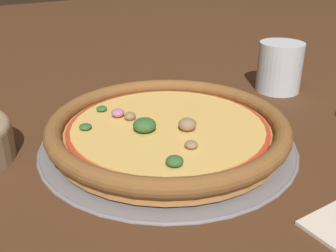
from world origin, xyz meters
TOP-DOWN VIEW (x-y plane):
  - ground_plane at (0.00, 0.00)m, footprint 3.00×3.00m
  - pizza_tray at (0.00, 0.00)m, footprint 0.36×0.36m
  - pizza at (-0.00, -0.00)m, footprint 0.34×0.34m
  - drinking_cup at (0.30, 0.07)m, footprint 0.08×0.08m

SIDE VIEW (x-z plane):
  - ground_plane at x=0.00m, z-range 0.00..0.00m
  - pizza_tray at x=0.00m, z-range 0.00..0.01m
  - pizza at x=0.00m, z-range 0.00..0.04m
  - drinking_cup at x=0.30m, z-range 0.00..0.09m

